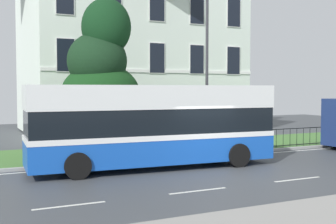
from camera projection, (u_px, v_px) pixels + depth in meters
The scene contains 6 objects.
ground_plane at pixel (207, 171), 16.93m from camera, with size 60.00×56.00×0.18m.
georgian_townhouse at pixel (126, 48), 31.97m from camera, with size 14.43×11.21×12.04m.
iron_verge_railing at pixel (216, 142), 21.03m from camera, with size 13.77×0.04×0.97m.
evergreen_tree at pixel (102, 91), 20.85m from camera, with size 3.95×4.08×7.50m.
single_decker_bus at pixel (154, 125), 17.44m from camera, with size 10.02×3.01×3.31m.
street_lamp_post at pixel (207, 61), 21.18m from camera, with size 0.36×0.24×7.82m.
Camera 1 is at (-8.62, -13.48, 3.17)m, focal length 46.66 mm.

